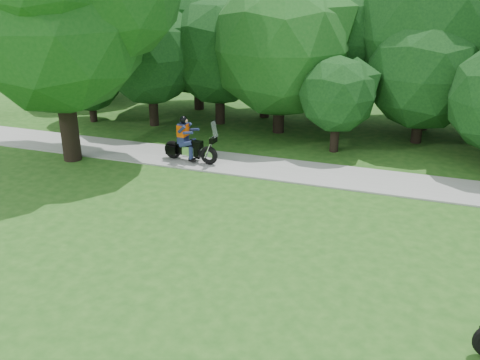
# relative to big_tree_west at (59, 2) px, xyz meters

# --- Properties ---
(ground) EXTENTS (100.00, 100.00, 0.00)m
(ground) POSITION_rel_big_tree_west_xyz_m (10.54, -6.85, -5.76)
(ground) COLOR #205117
(ground) RESTS_ON ground
(walkway) EXTENTS (60.00, 2.20, 0.06)m
(walkway) POSITION_rel_big_tree_west_xyz_m (10.54, 1.15, -5.73)
(walkway) COLOR gray
(walkway) RESTS_ON ground
(tree_line) EXTENTS (39.28, 11.27, 7.89)m
(tree_line) POSITION_rel_big_tree_west_xyz_m (11.18, 7.30, -2.12)
(tree_line) COLOR black
(tree_line) RESTS_ON ground
(big_tree_west) EXTENTS (8.64, 6.56, 9.96)m
(big_tree_west) POSITION_rel_big_tree_west_xyz_m (0.00, 0.00, 0.00)
(big_tree_west) COLOR black
(big_tree_west) RESTS_ON ground
(touring_motorcycle) EXTENTS (2.27, 0.80, 1.73)m
(touring_motorcycle) POSITION_rel_big_tree_west_xyz_m (4.33, 0.82, -5.07)
(touring_motorcycle) COLOR black
(touring_motorcycle) RESTS_ON walkway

